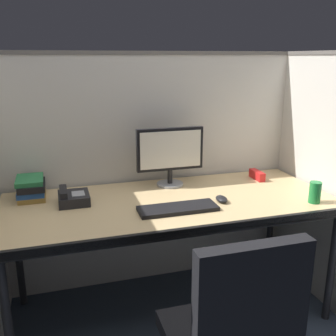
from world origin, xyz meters
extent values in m
cube|color=beige|center=(0.00, 0.74, 0.78)|extent=(2.20, 0.05, 1.55)
cube|color=#605B56|center=(0.00, 0.74, 1.56)|extent=(2.21, 0.06, 0.02)
cube|color=beige|center=(0.99, 0.20, 0.78)|extent=(0.05, 1.40, 1.55)
cube|color=tan|center=(0.00, 0.30, 0.72)|extent=(1.90, 0.80, 0.04)
cube|color=black|center=(0.00, -0.09, 0.72)|extent=(1.90, 0.02, 0.05)
cylinder|color=black|center=(-0.89, -0.04, 0.35)|extent=(0.04, 0.04, 0.70)
cylinder|color=black|center=(0.89, -0.04, 0.35)|extent=(0.04, 0.04, 0.70)
cylinder|color=black|center=(-0.89, 0.64, 0.35)|extent=(0.04, 0.04, 0.70)
cylinder|color=black|center=(0.89, 0.64, 0.35)|extent=(0.04, 0.04, 0.70)
cube|color=black|center=(-0.04, -0.74, 0.73)|extent=(0.40, 0.06, 0.48)
cylinder|color=gray|center=(0.08, 0.56, 0.75)|extent=(0.17, 0.17, 0.01)
cylinder|color=black|center=(0.08, 0.56, 0.80)|extent=(0.03, 0.03, 0.09)
cube|color=black|center=(0.08, 0.56, 0.98)|extent=(0.43, 0.03, 0.27)
cube|color=silver|center=(0.08, 0.55, 0.98)|extent=(0.39, 0.01, 0.23)
cube|color=black|center=(-0.01, 0.14, 0.75)|extent=(0.43, 0.15, 0.02)
ellipsoid|color=black|center=(0.27, 0.19, 0.76)|extent=(0.06, 0.10, 0.03)
cylinder|color=#59595B|center=(0.27, 0.21, 0.77)|extent=(0.01, 0.01, 0.01)
cube|color=red|center=(0.68, 0.52, 0.77)|extent=(0.04, 0.15, 0.06)
cube|color=black|center=(-0.54, 0.41, 0.77)|extent=(0.17, 0.19, 0.06)
cube|color=black|center=(-0.59, 0.41, 0.81)|extent=(0.04, 0.17, 0.03)
cube|color=gray|center=(-0.51, 0.40, 0.80)|extent=(0.07, 0.09, 0.00)
cube|color=olive|center=(-0.77, 0.56, 0.75)|extent=(0.15, 0.21, 0.03)
cube|color=#1E478C|center=(-0.77, 0.56, 0.78)|extent=(0.15, 0.21, 0.03)
cube|color=black|center=(-0.76, 0.56, 0.82)|extent=(0.15, 0.21, 0.04)
cube|color=#26723F|center=(-0.77, 0.57, 0.85)|extent=(0.15, 0.21, 0.03)
cylinder|color=#197233|center=(0.77, 0.03, 0.80)|extent=(0.07, 0.07, 0.12)
camera|label=1|loc=(-0.61, -1.71, 1.54)|focal=41.36mm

